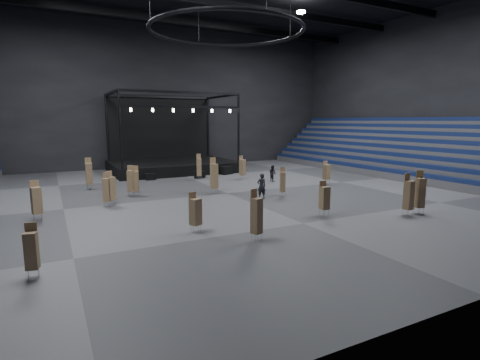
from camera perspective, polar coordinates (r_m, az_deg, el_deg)
name	(u,v)px	position (r m, az deg, el deg)	size (l,w,h in m)	color
floor	(228,193)	(31.41, -1.92, -2.03)	(50.00, 50.00, 0.00)	#4C4C4F
wall_back	(158,97)	(50.70, -12.42, 12.20)	(50.00, 0.20, 18.00)	black
wall_right	(432,93)	(47.35, 27.18, 11.67)	(0.20, 42.00, 18.00)	black
bleachers_right	(414,160)	(45.81, 25.01, 2.81)	(7.20, 40.00, 6.40)	#47474A
stage	(170,159)	(46.26, -10.58, 3.21)	(14.00, 10.00, 9.20)	black
truss_ring	(227,31)	(31.60, -2.05, 21.78)	(12.30, 12.30, 5.15)	black
flight_case_left	(151,177)	(39.39, -13.46, 0.50)	(1.04, 0.52, 0.69)	black
flight_case_mid	(200,175)	(39.79, -6.14, 0.82)	(1.13, 0.56, 0.75)	black
flight_case_right	(227,170)	(42.44, -2.00, 1.49)	(1.37, 0.69, 0.91)	black
chair_stack_0	(36,200)	(25.75, -28.62, -2.66)	(0.66, 0.66, 2.47)	silver
chair_stack_1	(324,197)	(24.43, 12.73, -2.58)	(0.56, 0.56, 2.25)	silver
chair_stack_2	(283,181)	(30.29, 6.51, -0.22)	(0.54, 0.54, 2.34)	silver
chair_stack_3	(89,173)	(35.50, -22.02, 0.97)	(0.55, 0.55, 2.82)	silver
chair_stack_4	(199,167)	(38.70, -6.27, 2.05)	(0.57, 0.57, 2.66)	silver
chair_stack_5	(256,215)	(18.90, 2.52, -5.33)	(0.59, 0.59, 2.66)	silver
chair_stack_6	(106,189)	(27.93, -19.71, -1.35)	(0.57, 0.57, 2.44)	silver
chair_stack_7	(326,172)	(36.75, 13.04, 1.25)	(0.55, 0.55, 2.24)	silver
chair_stack_8	(420,192)	(27.03, 25.75, -1.66)	(0.66, 0.66, 2.84)	silver
chair_stack_9	(409,194)	(26.19, 24.31, -1.99)	(0.51, 0.51, 2.72)	silver
chair_stack_10	(214,175)	(31.09, -3.97, 0.69)	(0.55, 0.55, 3.02)	silver
chair_stack_11	(130,181)	(31.21, -16.36, -0.08)	(0.60, 0.60, 2.50)	silver
chair_stack_12	(242,167)	(38.70, 0.36, 2.00)	(0.63, 0.63, 2.46)	silver
chair_stack_13	(136,181)	(31.30, -15.62, -0.08)	(0.58, 0.58, 2.44)	silver
chair_stack_14	(195,211)	(20.44, -6.83, -4.73)	(0.68, 0.68, 2.22)	silver
chair_stack_15	(31,250)	(16.65, -29.19, -9.25)	(0.53, 0.53, 2.17)	silver
chair_stack_16	(111,188)	(28.13, -19.05, -1.15)	(0.64, 0.64, 2.51)	silver
man_center	(262,186)	(29.11, 3.30, -0.94)	(0.72, 0.47, 1.98)	black
crew_member	(273,173)	(37.53, 4.98, 1.02)	(0.79, 0.62, 1.63)	black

